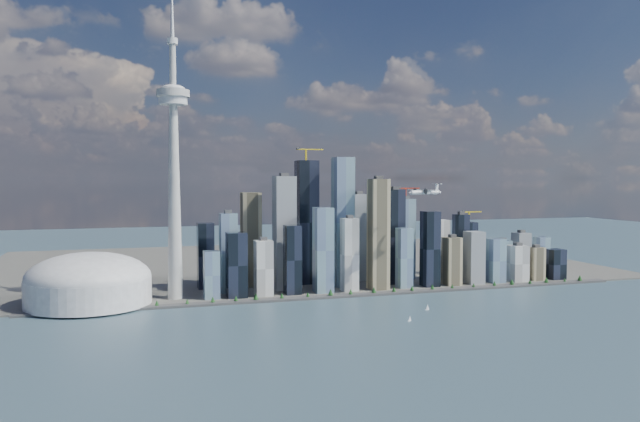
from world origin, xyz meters
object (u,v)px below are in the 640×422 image
object	(u,v)px
dome_stadium	(89,282)
sailboat_east	(427,308)
needle_tower	(174,164)
airplane	(425,192)
sailboat_west	(410,319)

from	to	relation	value
dome_stadium	sailboat_east	size ratio (longest dim) A/B	19.12
needle_tower	airplane	bearing A→B (deg)	-13.97
dome_stadium	airplane	xyz separation A→B (m)	(562.88, -95.21, 147.73)
needle_tower	dome_stadium	size ratio (longest dim) A/B	2.75
dome_stadium	airplane	world-z (taller)	airplane
sailboat_west	sailboat_east	size ratio (longest dim) A/B	0.90
airplane	dome_stadium	bearing A→B (deg)	153.16
sailboat_west	sailboat_east	world-z (taller)	sailboat_east
needle_tower	dome_stadium	xyz separation A→B (m)	(-140.00, -10.00, -196.40)
needle_tower	sailboat_east	xyz separation A→B (m)	(379.23, -202.86, -232.48)
needle_tower	sailboat_west	size ratio (longest dim) A/B	58.31
airplane	sailboat_east	size ratio (longest dim) A/B	7.30
dome_stadium	sailboat_east	xyz separation A→B (m)	(519.23, -192.86, -36.08)
needle_tower	dome_stadium	distance (m)	241.40
needle_tower	dome_stadium	bearing A→B (deg)	-175.91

